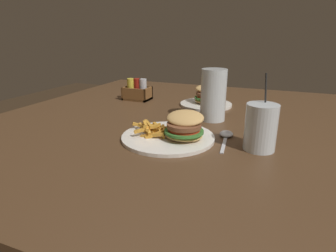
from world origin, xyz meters
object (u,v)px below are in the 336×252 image
Objects in this scene: meal_plate_near at (174,132)px; meal_plate_far at (206,99)px; spoon at (226,135)px; condiment_caddy at (137,92)px; beer_glass at (213,96)px; juice_glass at (261,128)px.

meal_plate_far is (-0.02, 0.44, 0.00)m from meal_plate_near.
meal_plate_far reaches higher than spoon.
beer_glass is at bearing -24.40° from condiment_caddy.
meal_plate_far is 0.33m from condiment_caddy.
meal_plate_near reaches higher than spoon.
juice_glass reaches higher than beer_glass.
beer_glass is at bearing -69.01° from meal_plate_far.
spoon is at bearing 148.74° from juice_glass.
spoon is (0.08, -0.16, -0.08)m from beer_glass.
beer_glass is 1.10× the size of spoon.
spoon is (0.14, 0.08, -0.02)m from meal_plate_near.
spoon is at bearing -35.21° from condiment_caddy.
juice_glass is 1.67× the size of condiment_caddy.
meal_plate_near is 1.67× the size of spoon.
meal_plate_far is (-0.26, 0.42, -0.03)m from juice_glass.
spoon is (-0.10, 0.06, -0.05)m from juice_glass.
spoon is 0.39m from meal_plate_far.
meal_plate_near is 0.16m from spoon.
meal_plate_near is 0.26m from beer_glass.
juice_glass reaches higher than meal_plate_far.
spoon is 1.37× the size of condiment_caddy.
spoon is at bearing 30.33° from meal_plate_near.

